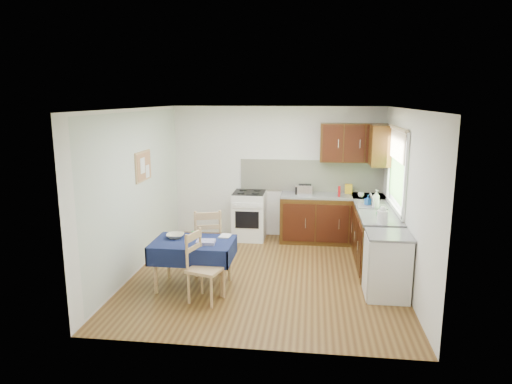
# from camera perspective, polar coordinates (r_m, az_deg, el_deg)

# --- Properties ---
(floor) EXTENTS (4.20, 4.20, 0.00)m
(floor) POSITION_cam_1_polar(r_m,az_deg,el_deg) (7.07, 1.21, -10.34)
(floor) COLOR #543316
(floor) RESTS_ON ground
(ceiling) EXTENTS (4.00, 4.20, 0.02)m
(ceiling) POSITION_cam_1_polar(r_m,az_deg,el_deg) (6.55, 1.31, 10.37)
(ceiling) COLOR white
(ceiling) RESTS_ON wall_back
(wall_back) EXTENTS (4.00, 0.02, 2.50)m
(wall_back) POSITION_cam_1_polar(r_m,az_deg,el_deg) (8.76, 2.65, 2.48)
(wall_back) COLOR white
(wall_back) RESTS_ON ground
(wall_front) EXTENTS (4.00, 0.02, 2.50)m
(wall_front) POSITION_cam_1_polar(r_m,az_deg,el_deg) (4.68, -1.36, -5.73)
(wall_front) COLOR white
(wall_front) RESTS_ON ground
(wall_left) EXTENTS (0.02, 4.20, 2.50)m
(wall_left) POSITION_cam_1_polar(r_m,az_deg,el_deg) (7.18, -14.84, 0.04)
(wall_left) COLOR silver
(wall_left) RESTS_ON ground
(wall_right) EXTENTS (0.02, 4.20, 2.50)m
(wall_right) POSITION_cam_1_polar(r_m,az_deg,el_deg) (6.80, 18.27, -0.80)
(wall_right) COLOR white
(wall_right) RESTS_ON ground
(base_cabinets) EXTENTS (1.90, 2.30, 0.86)m
(base_cabinets) POSITION_cam_1_polar(r_m,az_deg,el_deg) (8.12, 11.75, -4.44)
(base_cabinets) COLOR #301C08
(base_cabinets) RESTS_ON ground
(worktop_back) EXTENTS (1.90, 0.60, 0.04)m
(worktop_back) POSITION_cam_1_polar(r_m,az_deg,el_deg) (8.51, 9.53, -0.48)
(worktop_back) COLOR slate
(worktop_back) RESTS_ON base_cabinets
(worktop_right) EXTENTS (0.60, 1.70, 0.04)m
(worktop_right) POSITION_cam_1_polar(r_m,az_deg,el_deg) (7.46, 14.89, -2.45)
(worktop_right) COLOR slate
(worktop_right) RESTS_ON base_cabinets
(worktop_corner) EXTENTS (0.60, 0.60, 0.04)m
(worktop_corner) POSITION_cam_1_polar(r_m,az_deg,el_deg) (8.57, 13.88, -0.58)
(worktop_corner) COLOR slate
(worktop_corner) RESTS_ON base_cabinets
(splashback) EXTENTS (2.70, 0.02, 0.60)m
(splashback) POSITION_cam_1_polar(r_m,az_deg,el_deg) (8.73, 6.90, 2.04)
(splashback) COLOR white
(splashback) RESTS_ON wall_back
(upper_cabinets) EXTENTS (1.20, 0.85, 0.70)m
(upper_cabinets) POSITION_cam_1_polar(r_m,az_deg,el_deg) (8.40, 13.01, 5.93)
(upper_cabinets) COLOR #301C08
(upper_cabinets) RESTS_ON wall_back
(stove) EXTENTS (0.60, 0.61, 0.92)m
(stove) POSITION_cam_1_polar(r_m,az_deg,el_deg) (8.68, -0.85, -2.93)
(stove) COLOR white
(stove) RESTS_ON ground
(window) EXTENTS (0.04, 1.48, 1.26)m
(window) POSITION_cam_1_polar(r_m,az_deg,el_deg) (7.40, 17.23, 3.40)
(window) COLOR #345B25
(window) RESTS_ON wall_right
(fridge) EXTENTS (0.58, 0.60, 0.89)m
(fridge) POSITION_cam_1_polar(r_m,az_deg,el_deg) (6.45, 16.09, -8.83)
(fridge) COLOR white
(fridge) RESTS_ON ground
(corkboard) EXTENTS (0.04, 0.62, 0.47)m
(corkboard) POSITION_cam_1_polar(r_m,az_deg,el_deg) (7.38, -13.91, 3.16)
(corkboard) COLOR #AB7755
(corkboard) RESTS_ON wall_left
(dining_table) EXTENTS (1.13, 0.77, 0.68)m
(dining_table) POSITION_cam_1_polar(r_m,az_deg,el_deg) (6.53, -7.85, -6.96)
(dining_table) COLOR #0F113C
(dining_table) RESTS_ON ground
(chair_far) EXTENTS (0.56, 0.56, 1.01)m
(chair_far) POSITION_cam_1_polar(r_m,az_deg,el_deg) (7.03, -6.06, -5.89)
(chair_far) COLOR #AB7755
(chair_far) RESTS_ON ground
(chair_near) EXTENTS (0.52, 0.52, 0.94)m
(chair_near) POSITION_cam_1_polar(r_m,az_deg,el_deg) (6.11, -6.68, -9.02)
(chair_near) COLOR #AB7755
(chair_near) RESTS_ON ground
(toaster) EXTENTS (0.27, 0.17, 0.21)m
(toaster) POSITION_cam_1_polar(r_m,az_deg,el_deg) (8.40, 6.12, 0.27)
(toaster) COLOR silver
(toaster) RESTS_ON worktop_back
(sandwich_press) EXTENTS (0.30, 0.26, 0.18)m
(sandwich_press) POSITION_cam_1_polar(r_m,az_deg,el_deg) (8.53, 5.97, 0.38)
(sandwich_press) COLOR black
(sandwich_press) RESTS_ON worktop_back
(sauce_bottle) EXTENTS (0.04, 0.04, 0.20)m
(sauce_bottle) POSITION_cam_1_polar(r_m,az_deg,el_deg) (8.34, 10.36, 0.07)
(sauce_bottle) COLOR red
(sauce_bottle) RESTS_ON worktop_back
(yellow_packet) EXTENTS (0.15, 0.12, 0.18)m
(yellow_packet) POSITION_cam_1_polar(r_m,az_deg,el_deg) (8.67, 11.49, 0.39)
(yellow_packet) COLOR gold
(yellow_packet) RESTS_ON worktop_back
(dish_rack) EXTENTS (0.46, 0.35, 0.22)m
(dish_rack) POSITION_cam_1_polar(r_m,az_deg,el_deg) (7.68, 14.32, -1.66)
(dish_rack) COLOR gray
(dish_rack) RESTS_ON worktop_right
(kettle) EXTENTS (0.15, 0.15, 0.26)m
(kettle) POSITION_cam_1_polar(r_m,az_deg,el_deg) (6.70, 15.53, -2.89)
(kettle) COLOR white
(kettle) RESTS_ON worktop_right
(cup) EXTENTS (0.12, 0.12, 0.09)m
(cup) POSITION_cam_1_polar(r_m,az_deg,el_deg) (8.40, 12.99, -0.34)
(cup) COLOR silver
(cup) RESTS_ON worktop_back
(soap_bottle_a) EXTENTS (0.16, 0.16, 0.31)m
(soap_bottle_a) POSITION_cam_1_polar(r_m,az_deg,el_deg) (7.58, 14.78, -0.87)
(soap_bottle_a) COLOR white
(soap_bottle_a) RESTS_ON worktop_right
(soap_bottle_b) EXTENTS (0.12, 0.12, 0.18)m
(soap_bottle_b) POSITION_cam_1_polar(r_m,az_deg,el_deg) (7.74, 13.80, -1.02)
(soap_bottle_b) COLOR #1C56A4
(soap_bottle_b) RESTS_ON worktop_right
(soap_bottle_c) EXTENTS (0.15, 0.15, 0.15)m
(soap_bottle_c) POSITION_cam_1_polar(r_m,az_deg,el_deg) (7.10, 15.25, -2.39)
(soap_bottle_c) COLOR #24873E
(soap_bottle_c) RESTS_ON worktop_right
(plate_bowl) EXTENTS (0.28, 0.28, 0.06)m
(plate_bowl) POSITION_cam_1_polar(r_m,az_deg,el_deg) (6.66, -10.06, -5.42)
(plate_bowl) COLOR beige
(plate_bowl) RESTS_ON dining_table
(book) EXTENTS (0.18, 0.23, 0.02)m
(book) POSITION_cam_1_polar(r_m,az_deg,el_deg) (6.67, -4.52, -5.46)
(book) COLOR white
(book) RESTS_ON dining_table
(spice_jar) EXTENTS (0.05, 0.05, 0.10)m
(spice_jar) POSITION_cam_1_polar(r_m,az_deg,el_deg) (6.61, -7.87, -5.31)
(spice_jar) COLOR #227F2E
(spice_jar) RESTS_ON dining_table
(tea_towel) EXTENTS (0.26, 0.21, 0.05)m
(tea_towel) POSITION_cam_1_polar(r_m,az_deg,el_deg) (6.35, -6.30, -6.25)
(tea_towel) COLOR navy
(tea_towel) RESTS_ON dining_table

